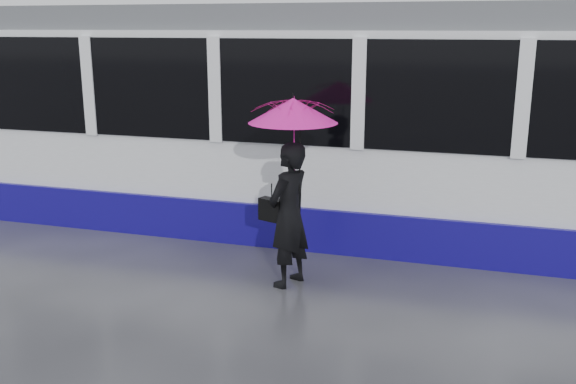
% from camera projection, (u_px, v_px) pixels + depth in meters
% --- Properties ---
extents(ground, '(90.00, 90.00, 0.00)m').
position_uv_depth(ground, '(211.00, 276.00, 8.07)').
color(ground, '#2B2B30').
rests_on(ground, ground).
extents(rails, '(34.00, 1.51, 0.02)m').
position_uv_depth(rails, '(273.00, 220.00, 10.38)').
color(rails, '#3F3D38').
rests_on(rails, ground).
extents(tram, '(26.00, 2.56, 3.35)m').
position_uv_depth(tram, '(407.00, 126.00, 9.39)').
color(tram, white).
rests_on(tram, ground).
extents(woman, '(0.61, 0.75, 1.76)m').
position_uv_depth(woman, '(289.00, 215.00, 7.62)').
color(woman, black).
rests_on(woman, ground).
extents(umbrella, '(1.32, 1.32, 1.19)m').
position_uv_depth(umbrella, '(293.00, 128.00, 7.34)').
color(umbrella, '#FC1562').
rests_on(umbrella, ground).
extents(handbag, '(0.34, 0.23, 0.45)m').
position_uv_depth(handbag, '(272.00, 210.00, 7.69)').
color(handbag, black).
rests_on(handbag, ground).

